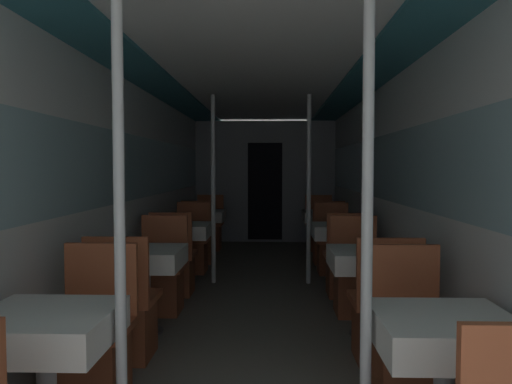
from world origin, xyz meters
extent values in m
cube|color=silver|center=(-1.33, 3.78, 1.13)|extent=(0.05, 10.35, 2.25)
cube|color=#9EC6D1|center=(-1.31, 3.78, 1.39)|extent=(0.03, 9.53, 0.67)
cube|color=silver|center=(1.33, 3.78, 1.13)|extent=(0.05, 10.35, 2.25)
cube|color=#9EC6D1|center=(1.31, 3.78, 1.39)|extent=(0.03, 9.53, 0.67)
cube|color=silver|center=(0.00, 3.78, 2.30)|extent=(2.65, 10.35, 0.04)
cube|color=#2D707F|center=(-1.09, 3.78, 2.27)|extent=(0.48, 9.94, 0.03)
cube|color=#2D707F|center=(1.09, 3.78, 2.27)|extent=(0.48, 9.94, 0.03)
cube|color=gray|center=(0.00, 7.89, 1.13)|extent=(2.60, 0.08, 2.25)
cube|color=black|center=(0.00, 7.84, 0.95)|extent=(0.64, 0.01, 1.80)
cube|color=#B2B2B7|center=(-0.93, 0.85, 0.70)|extent=(0.59, 0.59, 0.02)
cube|color=white|center=(-0.93, 0.85, 0.63)|extent=(0.63, 0.63, 0.16)
cube|color=brown|center=(-0.93, 1.42, 0.21)|extent=(0.39, 0.39, 0.41)
cube|color=#B25633|center=(-0.93, 1.42, 0.44)|extent=(0.45, 0.45, 0.05)
cube|color=#B25633|center=(-0.93, 1.63, 0.69)|extent=(0.45, 0.04, 0.46)
cylinder|color=silver|center=(-0.57, 0.85, 1.13)|extent=(0.05, 0.05, 2.25)
cylinder|color=#4C4C51|center=(-0.93, 2.69, 0.01)|extent=(0.30, 0.30, 0.01)
cylinder|color=#B7B7BC|center=(-0.93, 2.69, 0.35)|extent=(0.09, 0.09, 0.67)
cube|color=#B2B2B7|center=(-0.93, 2.69, 0.70)|extent=(0.59, 0.59, 0.02)
cube|color=white|center=(-0.93, 2.69, 0.63)|extent=(0.63, 0.63, 0.16)
cube|color=brown|center=(-0.93, 2.12, 0.21)|extent=(0.39, 0.39, 0.41)
cube|color=#B25633|center=(-0.93, 2.12, 0.44)|extent=(0.45, 0.45, 0.05)
cube|color=#B25633|center=(-0.93, 1.91, 0.69)|extent=(0.45, 0.04, 0.46)
cube|color=brown|center=(-0.93, 3.26, 0.21)|extent=(0.39, 0.39, 0.41)
cube|color=#B25633|center=(-0.93, 3.26, 0.44)|extent=(0.45, 0.45, 0.05)
cube|color=#B25633|center=(-0.93, 3.46, 0.69)|extent=(0.45, 0.04, 0.46)
cylinder|color=#4C4C51|center=(-0.93, 4.52, 0.01)|extent=(0.30, 0.30, 0.01)
cylinder|color=#B7B7BC|center=(-0.93, 4.52, 0.35)|extent=(0.09, 0.09, 0.67)
cube|color=#B2B2B7|center=(-0.93, 4.52, 0.70)|extent=(0.59, 0.59, 0.02)
cube|color=white|center=(-0.93, 4.52, 0.63)|extent=(0.63, 0.63, 0.16)
cube|color=brown|center=(-0.93, 3.95, 0.21)|extent=(0.39, 0.39, 0.41)
cube|color=#B25633|center=(-0.93, 3.95, 0.44)|extent=(0.45, 0.45, 0.05)
cube|color=#B25633|center=(-0.93, 3.75, 0.69)|extent=(0.45, 0.04, 0.46)
cube|color=brown|center=(-0.93, 5.09, 0.21)|extent=(0.39, 0.39, 0.41)
cube|color=#B25633|center=(-0.93, 5.09, 0.44)|extent=(0.45, 0.45, 0.05)
cube|color=#B25633|center=(-0.93, 5.30, 0.69)|extent=(0.45, 0.04, 0.46)
cylinder|color=silver|center=(-0.57, 4.52, 1.13)|extent=(0.05, 0.05, 2.25)
cylinder|color=#4C4C51|center=(-0.93, 6.36, 0.01)|extent=(0.30, 0.30, 0.01)
cylinder|color=#B7B7BC|center=(-0.93, 6.36, 0.35)|extent=(0.09, 0.09, 0.67)
cube|color=#B2B2B7|center=(-0.93, 6.36, 0.70)|extent=(0.59, 0.59, 0.02)
cube|color=white|center=(-0.93, 6.36, 0.63)|extent=(0.63, 0.63, 0.16)
cube|color=brown|center=(-0.93, 5.79, 0.21)|extent=(0.39, 0.39, 0.41)
cube|color=#B25633|center=(-0.93, 5.79, 0.44)|extent=(0.45, 0.45, 0.05)
cube|color=#B25633|center=(-0.93, 5.58, 0.69)|extent=(0.45, 0.04, 0.46)
cube|color=brown|center=(-0.93, 6.93, 0.21)|extent=(0.39, 0.39, 0.41)
cube|color=#B25633|center=(-0.93, 6.93, 0.44)|extent=(0.45, 0.45, 0.05)
cube|color=#B25633|center=(-0.93, 7.13, 0.69)|extent=(0.45, 0.04, 0.46)
cube|color=#B2B2B7|center=(0.93, 0.85, 0.70)|extent=(0.59, 0.59, 0.02)
cube|color=white|center=(0.93, 0.85, 0.63)|extent=(0.63, 0.63, 0.16)
cube|color=brown|center=(0.93, 1.42, 0.21)|extent=(0.39, 0.39, 0.41)
cube|color=#B25633|center=(0.93, 1.42, 0.44)|extent=(0.45, 0.45, 0.05)
cube|color=#B25633|center=(0.93, 1.63, 0.69)|extent=(0.45, 0.04, 0.46)
cylinder|color=silver|center=(0.57, 0.85, 1.13)|extent=(0.05, 0.05, 2.25)
cylinder|color=#4C4C51|center=(0.93, 2.69, 0.01)|extent=(0.30, 0.30, 0.01)
cylinder|color=#B7B7BC|center=(0.93, 2.69, 0.35)|extent=(0.09, 0.09, 0.67)
cube|color=#B2B2B7|center=(0.93, 2.69, 0.70)|extent=(0.59, 0.59, 0.02)
cube|color=white|center=(0.93, 2.69, 0.63)|extent=(0.63, 0.63, 0.16)
cube|color=brown|center=(0.93, 2.12, 0.21)|extent=(0.39, 0.39, 0.41)
cube|color=#B25633|center=(0.93, 2.12, 0.44)|extent=(0.45, 0.45, 0.05)
cube|color=#B25633|center=(0.93, 1.91, 0.69)|extent=(0.45, 0.04, 0.46)
cube|color=brown|center=(0.93, 3.26, 0.21)|extent=(0.39, 0.39, 0.41)
cube|color=#B25633|center=(0.93, 3.26, 0.44)|extent=(0.45, 0.45, 0.05)
cube|color=#B25633|center=(0.93, 3.46, 0.69)|extent=(0.45, 0.04, 0.46)
cylinder|color=#4C4C51|center=(0.93, 4.52, 0.01)|extent=(0.30, 0.30, 0.01)
cylinder|color=#B7B7BC|center=(0.93, 4.52, 0.35)|extent=(0.09, 0.09, 0.67)
cube|color=#B2B2B7|center=(0.93, 4.52, 0.70)|extent=(0.59, 0.59, 0.02)
cube|color=white|center=(0.93, 4.52, 0.63)|extent=(0.63, 0.63, 0.16)
cube|color=brown|center=(0.93, 3.95, 0.21)|extent=(0.39, 0.39, 0.41)
cube|color=#B25633|center=(0.93, 3.95, 0.44)|extent=(0.45, 0.45, 0.05)
cube|color=#B25633|center=(0.93, 3.75, 0.69)|extent=(0.45, 0.04, 0.46)
cube|color=brown|center=(0.93, 5.09, 0.21)|extent=(0.39, 0.39, 0.41)
cube|color=#B25633|center=(0.93, 5.09, 0.44)|extent=(0.45, 0.45, 0.05)
cube|color=#B25633|center=(0.93, 5.30, 0.69)|extent=(0.45, 0.04, 0.46)
cylinder|color=silver|center=(0.57, 4.52, 1.13)|extent=(0.05, 0.05, 2.25)
cylinder|color=#4C4C51|center=(0.93, 6.36, 0.01)|extent=(0.30, 0.30, 0.01)
cylinder|color=#B7B7BC|center=(0.93, 6.36, 0.35)|extent=(0.09, 0.09, 0.67)
cube|color=#B2B2B7|center=(0.93, 6.36, 0.70)|extent=(0.59, 0.59, 0.02)
cube|color=white|center=(0.93, 6.36, 0.63)|extent=(0.63, 0.63, 0.16)
cube|color=brown|center=(0.93, 5.79, 0.21)|extent=(0.39, 0.39, 0.41)
cube|color=#B25633|center=(0.93, 5.79, 0.44)|extent=(0.45, 0.45, 0.05)
cube|color=#B25633|center=(0.93, 5.58, 0.69)|extent=(0.45, 0.04, 0.46)
cube|color=brown|center=(0.93, 6.93, 0.21)|extent=(0.39, 0.39, 0.41)
cube|color=#B25633|center=(0.93, 6.93, 0.44)|extent=(0.45, 0.45, 0.05)
cube|color=#B25633|center=(0.93, 7.13, 0.69)|extent=(0.45, 0.04, 0.46)
camera|label=1|loc=(0.14, -1.43, 1.39)|focal=35.00mm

